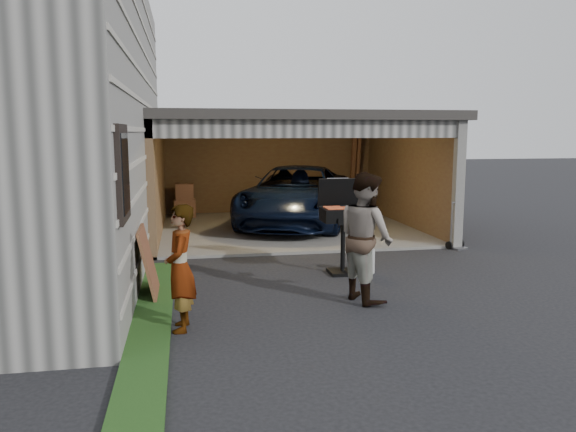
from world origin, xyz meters
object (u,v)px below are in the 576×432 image
at_px(woman, 180,268).
at_px(minivan, 297,198).
at_px(hand_truck, 457,240).
at_px(plywood_panel, 149,263).
at_px(man, 366,237).
at_px(propane_tank, 367,261).
at_px(bbq_grill, 343,218).

bearing_deg(woman, minivan, 160.83).
bearing_deg(hand_truck, plywood_panel, 177.76).
xyz_separation_m(man, propane_tank, (0.53, 1.52, -0.73)).
xyz_separation_m(minivan, bbq_grill, (-0.20, -5.00, 0.23)).
relative_size(minivan, plywood_panel, 5.07).
relative_size(woman, propane_tank, 3.73).
bearing_deg(man, plywood_panel, 62.89).
distance_m(bbq_grill, hand_truck, 3.45).
bearing_deg(hand_truck, propane_tank, -171.13).
relative_size(woman, bbq_grill, 0.96).
relative_size(minivan, woman, 3.43).
distance_m(minivan, man, 6.59).
relative_size(man, hand_truck, 1.87).
bearing_deg(plywood_panel, minivan, 59.72).
bearing_deg(bbq_grill, minivan, 87.70).
relative_size(minivan, hand_truck, 5.36).
bearing_deg(man, bbq_grill, -18.33).
relative_size(plywood_panel, hand_truck, 1.06).
xyz_separation_m(man, hand_truck, (3.07, 3.15, -0.75)).
bearing_deg(propane_tank, plywood_panel, -167.31).
distance_m(woman, man, 2.79).
height_order(propane_tank, plywood_panel, plywood_panel).
bearing_deg(plywood_panel, bbq_grill, 15.35).
distance_m(bbq_grill, propane_tank, 0.89).
relative_size(man, propane_tank, 4.45).
bearing_deg(minivan, hand_truck, -30.29).
xyz_separation_m(propane_tank, plywood_panel, (-3.67, -0.83, 0.32)).
distance_m(minivan, plywood_panel, 6.83).
height_order(minivan, propane_tank, minivan).
height_order(woman, man, man).
xyz_separation_m(minivan, hand_truck, (2.77, -3.44, -0.56)).
height_order(man, propane_tank, man).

